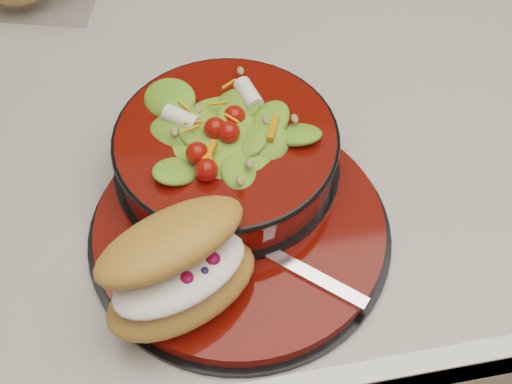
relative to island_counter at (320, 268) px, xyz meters
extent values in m
cube|color=olive|center=(0.00, 0.00, -0.46)|extent=(4.00, 4.00, 0.01)
cube|color=white|center=(0.00, 0.00, -0.02)|extent=(1.16, 0.66, 0.86)
cube|color=#BAB4AA|center=(0.00, 0.00, 0.43)|extent=(1.24, 0.74, 0.04)
cube|color=white|center=(0.00, -0.36, 0.43)|extent=(1.24, 0.02, 0.05)
cylinder|color=black|center=(-0.16, -0.20, 0.45)|extent=(0.30, 0.30, 0.01)
cylinder|color=#640A03|center=(-0.16, -0.20, 0.46)|extent=(0.28, 0.28, 0.01)
torus|color=black|center=(-0.15, -0.21, 0.46)|extent=(0.16, 0.16, 0.01)
cylinder|color=black|center=(-0.16, -0.13, 0.47)|extent=(0.23, 0.23, 0.01)
cylinder|color=#640A03|center=(-0.16, -0.13, 0.49)|extent=(0.22, 0.22, 0.04)
torus|color=black|center=(-0.16, -0.13, 0.51)|extent=(0.22, 0.22, 0.01)
ellipsoid|color=#4C7D23|center=(-0.16, -0.13, 0.51)|extent=(0.18, 0.18, 0.07)
sphere|color=#B10E07|center=(-0.12, -0.13, 0.55)|extent=(0.02, 0.02, 0.02)
sphere|color=#B10E07|center=(-0.15, -0.08, 0.55)|extent=(0.02, 0.02, 0.02)
sphere|color=#B10E07|center=(-0.20, -0.10, 0.55)|extent=(0.02, 0.02, 0.02)
sphere|color=#B10E07|center=(-0.20, -0.15, 0.55)|extent=(0.02, 0.02, 0.02)
sphere|color=#B10E07|center=(-0.15, -0.17, 0.55)|extent=(0.02, 0.02, 0.02)
cylinder|color=silver|center=(-0.13, -0.09, 0.55)|extent=(0.03, 0.04, 0.02)
cylinder|color=silver|center=(-0.20, -0.11, 0.55)|extent=(0.04, 0.03, 0.02)
cube|color=orange|center=(-0.18, -0.16, 0.55)|extent=(0.03, 0.03, 0.01)
cube|color=orange|center=(-0.12, -0.14, 0.55)|extent=(0.03, 0.02, 0.01)
ellipsoid|color=#B87638|center=(-0.23, -0.27, 0.49)|extent=(0.16, 0.13, 0.04)
ellipsoid|color=white|center=(-0.23, -0.27, 0.51)|extent=(0.14, 0.11, 0.02)
ellipsoid|color=#B87638|center=(-0.23, -0.25, 0.54)|extent=(0.16, 0.12, 0.04)
sphere|color=#A40B34|center=(-0.25, -0.27, 0.52)|extent=(0.02, 0.02, 0.02)
sphere|color=#A40B34|center=(-0.22, -0.28, 0.52)|extent=(0.02, 0.02, 0.02)
sphere|color=#A40B34|center=(-0.20, -0.26, 0.52)|extent=(0.02, 0.02, 0.02)
sphere|color=#A40B34|center=(-0.24, -0.26, 0.52)|extent=(0.02, 0.02, 0.02)
sphere|color=#191947|center=(-0.23, -0.26, 0.52)|extent=(0.01, 0.01, 0.01)
sphere|color=#191947|center=(-0.21, -0.27, 0.52)|extent=(0.01, 0.01, 0.01)
sphere|color=#191947|center=(-0.23, -0.27, 0.52)|extent=(0.01, 0.01, 0.01)
sphere|color=#191947|center=(-0.21, -0.27, 0.52)|extent=(0.01, 0.01, 0.01)
sphere|color=#191947|center=(-0.24, -0.28, 0.52)|extent=(0.01, 0.01, 0.01)
cube|color=silver|center=(-0.12, -0.26, 0.47)|extent=(0.11, 0.11, 0.00)
cube|color=silver|center=(-0.18, -0.20, 0.47)|extent=(0.05, 0.05, 0.00)
camera|label=1|loc=(-0.22, -0.58, 1.04)|focal=50.00mm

